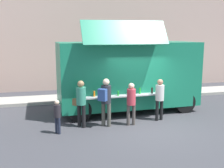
{
  "coord_description": "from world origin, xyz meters",
  "views": [
    {
      "loc": [
        -3.56,
        -8.7,
        3.33
      ],
      "look_at": [
        -0.9,
        2.1,
        1.3
      ],
      "focal_mm": 43.36,
      "sensor_mm": 36.0,
      "label": 1
    }
  ],
  "objects_px": {
    "customer_rear_waiting": "(81,100)",
    "trash_bin": "(180,87)",
    "child_near_queue": "(57,114)",
    "food_truck_main": "(128,74)",
    "customer_extra_browsing": "(160,96)",
    "customer_front_ordering": "(131,100)",
    "customer_mid_with_backpack": "(106,98)"
  },
  "relations": [
    {
      "from": "customer_front_ordering",
      "to": "child_near_queue",
      "type": "bearing_deg",
      "value": 96.29
    },
    {
      "from": "food_truck_main",
      "to": "customer_extra_browsing",
      "type": "relative_size",
      "value": 3.67
    },
    {
      "from": "customer_rear_waiting",
      "to": "food_truck_main",
      "type": "bearing_deg",
      "value": -2.8
    },
    {
      "from": "child_near_queue",
      "to": "customer_extra_browsing",
      "type": "bearing_deg",
      "value": -27.2
    },
    {
      "from": "trash_bin",
      "to": "customer_extra_browsing",
      "type": "distance_m",
      "value": 5.0
    },
    {
      "from": "customer_mid_with_backpack",
      "to": "child_near_queue",
      "type": "distance_m",
      "value": 1.82
    },
    {
      "from": "food_truck_main",
      "to": "customer_front_ordering",
      "type": "bearing_deg",
      "value": -105.15
    },
    {
      "from": "customer_front_ordering",
      "to": "child_near_queue",
      "type": "distance_m",
      "value": 2.72
    },
    {
      "from": "food_truck_main",
      "to": "customer_mid_with_backpack",
      "type": "xyz_separation_m",
      "value": [
        -1.41,
        -1.86,
        -0.56
      ]
    },
    {
      "from": "customer_mid_with_backpack",
      "to": "child_near_queue",
      "type": "bearing_deg",
      "value": 140.77
    },
    {
      "from": "food_truck_main",
      "to": "customer_front_ordering",
      "type": "relative_size",
      "value": 3.78
    },
    {
      "from": "trash_bin",
      "to": "child_near_queue",
      "type": "relative_size",
      "value": 0.8
    },
    {
      "from": "customer_mid_with_backpack",
      "to": "customer_extra_browsing",
      "type": "relative_size",
      "value": 1.08
    },
    {
      "from": "customer_front_ordering",
      "to": "child_near_queue",
      "type": "relative_size",
      "value": 1.36
    },
    {
      "from": "customer_rear_waiting",
      "to": "customer_extra_browsing",
      "type": "distance_m",
      "value": 3.09
    },
    {
      "from": "customer_front_ordering",
      "to": "customer_rear_waiting",
      "type": "bearing_deg",
      "value": 83.5
    },
    {
      "from": "customer_rear_waiting",
      "to": "child_near_queue",
      "type": "height_order",
      "value": "customer_rear_waiting"
    },
    {
      "from": "child_near_queue",
      "to": "customer_front_ordering",
      "type": "bearing_deg",
      "value": -29.83
    },
    {
      "from": "customer_rear_waiting",
      "to": "trash_bin",
      "type": "bearing_deg",
      "value": -5.9
    },
    {
      "from": "food_truck_main",
      "to": "trash_bin",
      "type": "xyz_separation_m",
      "value": [
        3.8,
        2.32,
        -1.17
      ]
    },
    {
      "from": "child_near_queue",
      "to": "customer_rear_waiting",
      "type": "bearing_deg",
      "value": -5.54
    },
    {
      "from": "customer_rear_waiting",
      "to": "customer_extra_browsing",
      "type": "bearing_deg",
      "value": -38.35
    },
    {
      "from": "customer_rear_waiting",
      "to": "child_near_queue",
      "type": "xyz_separation_m",
      "value": [
        -0.87,
        -0.49,
        -0.32
      ]
    },
    {
      "from": "food_truck_main",
      "to": "child_near_queue",
      "type": "height_order",
      "value": "food_truck_main"
    },
    {
      "from": "customer_mid_with_backpack",
      "to": "child_near_queue",
      "type": "xyz_separation_m",
      "value": [
        -1.75,
        -0.33,
        -0.39
      ]
    },
    {
      "from": "food_truck_main",
      "to": "customer_mid_with_backpack",
      "type": "relative_size",
      "value": 3.4
    },
    {
      "from": "customer_front_ordering",
      "to": "food_truck_main",
      "type": "bearing_deg",
      "value": -12.21
    },
    {
      "from": "trash_bin",
      "to": "customer_front_ordering",
      "type": "relative_size",
      "value": 0.59
    },
    {
      "from": "customer_front_ordering",
      "to": "customer_extra_browsing",
      "type": "xyz_separation_m",
      "value": [
        1.26,
        0.3,
        0.03
      ]
    },
    {
      "from": "customer_rear_waiting",
      "to": "customer_extra_browsing",
      "type": "height_order",
      "value": "customer_rear_waiting"
    },
    {
      "from": "trash_bin",
      "to": "customer_rear_waiting",
      "type": "relative_size",
      "value": 0.55
    },
    {
      "from": "customer_mid_with_backpack",
      "to": "customer_rear_waiting",
      "type": "bearing_deg",
      "value": 119.84
    }
  ]
}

